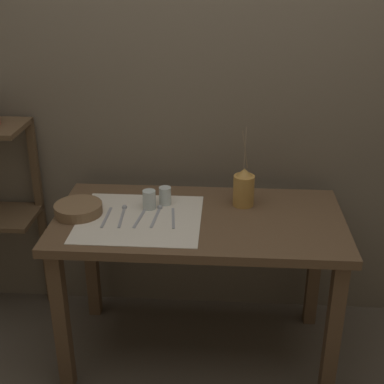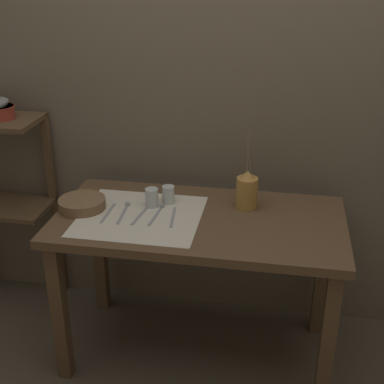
{
  "view_description": "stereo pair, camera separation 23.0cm",
  "coord_description": "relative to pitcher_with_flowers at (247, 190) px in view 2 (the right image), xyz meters",
  "views": [
    {
      "loc": [
        0.11,
        -2.1,
        1.82
      ],
      "look_at": [
        -0.03,
        0.0,
        0.86
      ],
      "focal_mm": 50.0,
      "sensor_mm": 36.0,
      "label": 1
    },
    {
      "loc": [
        0.34,
        -2.07,
        1.82
      ],
      "look_at": [
        -0.03,
        0.0,
        0.86
      ],
      "focal_mm": 50.0,
      "sensor_mm": 36.0,
      "label": 2
    }
  ],
  "objects": [
    {
      "name": "metal_pot_small",
      "position": [
        -1.21,
        0.11,
        0.28
      ],
      "size": [
        0.14,
        0.14,
        0.06
      ],
      "color": "#9E3828",
      "rests_on": "wooden_shelf_unit"
    },
    {
      "name": "linen_cloth",
      "position": [
        -0.45,
        -0.17,
        -0.08
      ],
      "size": [
        0.54,
        0.49,
        0.0
      ],
      "color": "beige",
      "rests_on": "wooden_table"
    },
    {
      "name": "knife_center",
      "position": [
        -0.45,
        -0.17,
        -0.08
      ],
      "size": [
        0.04,
        0.19,
        0.0
      ],
      "color": "#939399",
      "rests_on": "wooden_table"
    },
    {
      "name": "fork_inner",
      "position": [
        -0.31,
        -0.16,
        -0.08
      ],
      "size": [
        0.03,
        0.19,
        0.0
      ],
      "color": "#939399",
      "rests_on": "wooden_table"
    },
    {
      "name": "wooden_shelf_unit",
      "position": [
        -1.28,
        0.14,
        -0.09
      ],
      "size": [
        0.49,
        0.29,
        1.07
      ],
      "color": "brown",
      "rests_on": "ground_plane"
    },
    {
      "name": "glass_tumbler_far",
      "position": [
        -0.36,
        -0.02,
        -0.04
      ],
      "size": [
        0.06,
        0.06,
        0.08
      ],
      "color": "silver",
      "rests_on": "wooden_table"
    },
    {
      "name": "stone_wall_back",
      "position": [
        -0.2,
        0.3,
        0.37
      ],
      "size": [
        7.0,
        0.06,
        2.4
      ],
      "color": "#6B5E4C",
      "rests_on": "ground_plane"
    },
    {
      "name": "ground_plane",
      "position": [
        -0.2,
        -0.14,
        -0.83
      ],
      "size": [
        12.0,
        12.0,
        0.0
      ],
      "primitive_type": "plane",
      "color": "brown"
    },
    {
      "name": "pitcher_with_flowers",
      "position": [
        0.0,
        0.0,
        0.0
      ],
      "size": [
        0.1,
        0.1,
        0.37
      ],
      "color": "#B7843D",
      "rests_on": "wooden_table"
    },
    {
      "name": "spoon_inner",
      "position": [
        -0.54,
        -0.12,
        -0.08
      ],
      "size": [
        0.03,
        0.2,
        0.02
      ],
      "color": "#939399",
      "rests_on": "wooden_table"
    },
    {
      "name": "fork_outer",
      "position": [
        -0.6,
        -0.18,
        -0.08
      ],
      "size": [
        0.01,
        0.19,
        0.0
      ],
      "color": "#939399",
      "rests_on": "wooden_table"
    },
    {
      "name": "wooden_bowl",
      "position": [
        -0.73,
        -0.14,
        -0.06
      ],
      "size": [
        0.21,
        0.21,
        0.05
      ],
      "color": "brown",
      "rests_on": "wooden_table"
    },
    {
      "name": "glass_tumbler_near",
      "position": [
        -0.43,
        -0.07,
        -0.04
      ],
      "size": [
        0.06,
        0.06,
        0.09
      ],
      "color": "silver",
      "rests_on": "wooden_table"
    },
    {
      "name": "wooden_table",
      "position": [
        -0.2,
        -0.14,
        -0.19
      ],
      "size": [
        1.28,
        0.66,
        0.74
      ],
      "color": "brown",
      "rests_on": "ground_plane"
    },
    {
      "name": "spoon_outer",
      "position": [
        -0.38,
        -0.11,
        -0.08
      ],
      "size": [
        0.03,
        0.2,
        0.02
      ],
      "color": "#939399",
      "rests_on": "wooden_table"
    }
  ]
}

